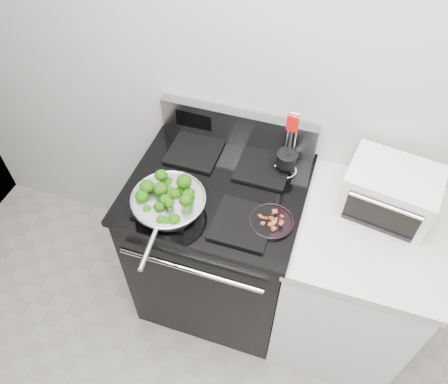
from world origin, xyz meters
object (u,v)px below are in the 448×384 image
at_px(gas_range, 218,243).
at_px(toaster_oven, 390,191).
at_px(skillet, 168,203).
at_px(bacon_plate, 271,220).
at_px(utensil_holder, 286,162).

bearing_deg(gas_range, toaster_oven, 10.45).
height_order(skillet, bacon_plate, skillet).
xyz_separation_m(utensil_holder, toaster_oven, (0.45, -0.05, 0.01)).
height_order(bacon_plate, toaster_oven, toaster_oven).
distance_m(gas_range, toaster_oven, 0.91).
xyz_separation_m(bacon_plate, toaster_oven, (0.44, 0.26, 0.06)).
distance_m(gas_range, utensil_holder, 0.62).
bearing_deg(utensil_holder, gas_range, -138.38).
distance_m(bacon_plate, toaster_oven, 0.52).
height_order(gas_range, toaster_oven, toaster_oven).
bearing_deg(toaster_oven, skillet, -149.78).
xyz_separation_m(gas_range, skillet, (-0.15, -0.20, 0.51)).
bearing_deg(utensil_holder, toaster_oven, 1.99).
relative_size(bacon_plate, toaster_oven, 0.46).
xyz_separation_m(gas_range, toaster_oven, (0.72, 0.13, 0.54)).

